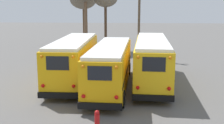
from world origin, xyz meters
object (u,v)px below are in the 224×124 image
at_px(school_bus_2, 152,59).
at_px(fire_hydrant, 97,121).
at_px(school_bus_1, 111,65).
at_px(school_bus_0, 74,59).
at_px(utility_pole, 139,17).

bearing_deg(school_bus_2, fire_hydrant, -108.86).
bearing_deg(school_bus_1, fire_hydrant, -90.40).
distance_m(school_bus_0, school_bus_1, 3.36).
height_order(school_bus_0, school_bus_1, school_bus_0).
distance_m(school_bus_2, fire_hydrant, 9.37).
distance_m(school_bus_0, utility_pole, 12.68).
distance_m(utility_pole, fire_hydrant, 20.55).
height_order(school_bus_0, utility_pole, utility_pole).
xyz_separation_m(school_bus_1, fire_hydrant, (-0.05, -7.14, -1.17)).
relative_size(utility_pole, fire_hydrant, 8.47).
height_order(school_bus_2, utility_pole, utility_pole).
relative_size(school_bus_1, utility_pole, 1.22).
relative_size(school_bus_2, utility_pole, 1.24).
xyz_separation_m(school_bus_2, fire_hydrant, (-3.00, -8.78, -1.30)).
relative_size(school_bus_1, fire_hydrant, 10.32).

